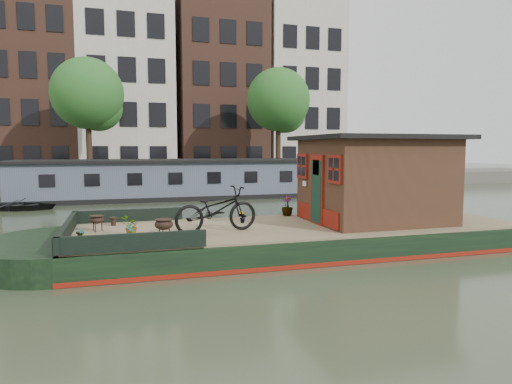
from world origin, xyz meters
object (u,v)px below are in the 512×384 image
object	(u,v)px
cabin	(375,178)
brazier_rear	(97,224)
potted_plant_a	(130,233)
bicycle	(216,210)
dinghy	(21,202)
brazier_front	(164,229)

from	to	relation	value
cabin	brazier_rear	distance (m)	7.56
brazier_rear	potted_plant_a	bearing A→B (deg)	-62.35
cabin	potted_plant_a	world-z (taller)	cabin
bicycle	cabin	bearing A→B (deg)	-96.62
dinghy	brazier_rear	bearing A→B (deg)	-147.87
potted_plant_a	dinghy	size ratio (longest dim) A/B	0.12
cabin	dinghy	distance (m)	15.71
potted_plant_a	dinghy	xyz separation A→B (m)	(-4.44, 11.88, -0.52)
brazier_rear	dinghy	xyz separation A→B (m)	(-3.68, 10.43, -0.53)
cabin	brazier_rear	size ratio (longest dim) A/B	9.88
brazier_front	bicycle	bearing A→B (deg)	19.72
brazier_front	brazier_rear	world-z (taller)	brazier_front
cabin	brazier_front	bearing A→B (deg)	-171.48
bicycle	brazier_front	world-z (taller)	bicycle
potted_plant_a	brazier_rear	size ratio (longest dim) A/B	0.91
brazier_front	dinghy	bearing A→B (deg)	113.68
brazier_front	dinghy	world-z (taller)	brazier_front
bicycle	brazier_front	bearing A→B (deg)	97.93
cabin	dinghy	xyz separation A→B (m)	(-11.16, 10.95, -1.56)
brazier_front	cabin	bearing A→B (deg)	8.52
dinghy	bicycle	bearing A→B (deg)	-137.51
cabin	bicycle	bearing A→B (deg)	-174.83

